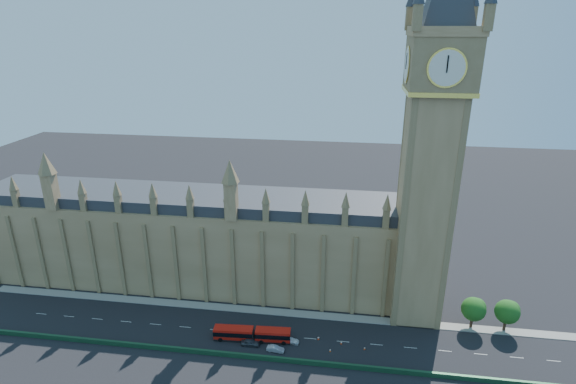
# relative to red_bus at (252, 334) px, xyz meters

# --- Properties ---
(ground) EXTENTS (400.00, 400.00, 0.00)m
(ground) POSITION_rel_red_bus_xyz_m (2.01, 2.40, -1.68)
(ground) COLOR black
(ground) RESTS_ON ground
(palace_westminster) EXTENTS (120.00, 20.00, 28.00)m
(palace_westminster) POSITION_rel_red_bus_xyz_m (-22.99, 24.40, 12.19)
(palace_westminster) COLOR olive
(palace_westminster) RESTS_ON ground
(elizabeth_tower) EXTENTS (20.59, 20.59, 105.00)m
(elizabeth_tower) POSITION_rel_red_bus_xyz_m (40.01, 16.40, 52.88)
(elizabeth_tower) COLOR olive
(elizabeth_tower) RESTS_ON ground
(bridge_parapet) EXTENTS (160.00, 0.60, 1.20)m
(bridge_parapet) POSITION_rel_red_bus_xyz_m (2.01, -6.60, -1.08)
(bridge_parapet) COLOR #1E4C2D
(bridge_parapet) RESTS_ON ground
(kerb_north) EXTENTS (160.00, 3.00, 0.16)m
(kerb_north) POSITION_rel_red_bus_xyz_m (2.01, 11.90, -1.60)
(kerb_north) COLOR gray
(kerb_north) RESTS_ON ground
(tree_east_near) EXTENTS (6.00, 6.00, 8.50)m
(tree_east_near) POSITION_rel_red_bus_xyz_m (54.24, 12.49, 3.97)
(tree_east_near) COLOR #382619
(tree_east_near) RESTS_ON ground
(tree_east_far) EXTENTS (6.00, 6.00, 8.50)m
(tree_east_far) POSITION_rel_red_bus_xyz_m (62.24, 12.49, 3.97)
(tree_east_far) COLOR #382619
(tree_east_far) RESTS_ON ground
(red_bus) EXTENTS (18.87, 3.96, 3.19)m
(red_bus) POSITION_rel_red_bus_xyz_m (0.00, 0.00, 0.00)
(red_bus) COLOR red
(red_bus) RESTS_ON ground
(car_grey) EXTENTS (4.50, 1.92, 1.51)m
(car_grey) POSITION_rel_red_bus_xyz_m (0.01, -2.04, -0.92)
(car_grey) COLOR #404348
(car_grey) RESTS_ON ground
(car_silver) EXTENTS (4.26, 1.81, 1.36)m
(car_silver) POSITION_rel_red_bus_xyz_m (6.31, -3.30, -1.00)
(car_silver) COLOR #ABADB3
(car_silver) RESTS_ON ground
(car_white) EXTENTS (4.52, 2.14, 1.27)m
(car_white) POSITION_rel_red_bus_xyz_m (9.33, 0.26, -1.04)
(car_white) COLOR white
(car_white) RESTS_ON ground
(cone_a) EXTENTS (0.59, 0.59, 0.80)m
(cone_a) POSITION_rel_red_bus_xyz_m (16.01, 2.35, -1.29)
(cone_a) COLOR black
(cone_a) RESTS_ON ground
(cone_b) EXTENTS (0.49, 0.49, 0.67)m
(cone_b) POSITION_rel_red_bus_xyz_m (19.08, -1.58, -1.35)
(cone_b) COLOR black
(cone_b) RESTS_ON ground
(cone_c) EXTENTS (0.53, 0.53, 0.73)m
(cone_c) POSITION_rel_red_bus_xyz_m (21.60, 1.41, -1.32)
(cone_c) COLOR black
(cone_c) RESTS_ON ground
(cone_d) EXTENTS (0.45, 0.45, 0.70)m
(cone_d) POSITION_rel_red_bus_xyz_m (27.13, 0.24, -1.33)
(cone_d) COLOR black
(cone_d) RESTS_ON ground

